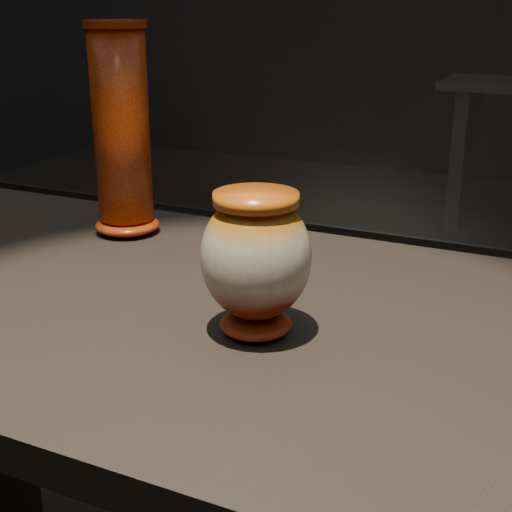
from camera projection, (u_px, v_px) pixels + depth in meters
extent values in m
cube|color=black|center=(249.00, 326.00, 1.05)|extent=(2.00, 0.80, 0.05)
ellipsoid|color=#631808|center=(256.00, 324.00, 0.97)|extent=(0.13, 0.13, 0.03)
ellipsoid|color=beige|center=(256.00, 257.00, 0.94)|extent=(0.19, 0.19, 0.17)
cylinder|color=orange|center=(256.00, 199.00, 0.91)|extent=(0.14, 0.14, 0.02)
ellipsoid|color=#DA560E|center=(128.00, 225.00, 1.40)|extent=(0.16, 0.16, 0.03)
cylinder|color=#DA560E|center=(121.00, 127.00, 1.33)|extent=(0.13, 0.13, 0.35)
cylinder|color=#DA560E|center=(115.00, 24.00, 1.27)|extent=(0.14, 0.14, 0.01)
cube|color=black|center=(464.00, 156.00, 4.46)|extent=(0.08, 0.50, 0.85)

